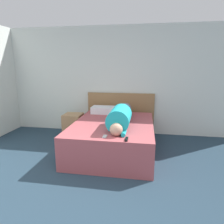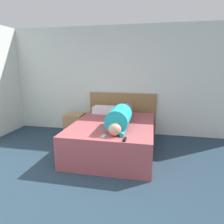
{
  "view_description": "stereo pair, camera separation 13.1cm",
  "coord_description": "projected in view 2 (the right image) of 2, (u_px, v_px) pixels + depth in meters",
  "views": [
    {
      "loc": [
        0.83,
        -1.64,
        1.67
      ],
      "look_at": [
        0.23,
        1.92,
        0.83
      ],
      "focal_mm": 32.0,
      "sensor_mm": 36.0,
      "label": 1
    },
    {
      "loc": [
        0.95,
        -1.61,
        1.67
      ],
      "look_at": [
        0.23,
        1.92,
        0.83
      ],
      "focal_mm": 32.0,
      "sensor_mm": 36.0,
      "label": 2
    }
  ],
  "objects": [
    {
      "name": "nightstand",
      "position": [
        75.0,
        126.0,
        4.73
      ],
      "size": [
        0.41,
        0.41,
        0.58
      ],
      "color": "#A37A51",
      "rests_on": "ground_plane"
    },
    {
      "name": "cell_phone",
      "position": [
        103.0,
        136.0,
        3.13
      ],
      "size": [
        0.06,
        0.13,
        0.01
      ],
      "color": "#B2B7BC",
      "rests_on": "bed"
    },
    {
      "name": "wall_back",
      "position": [
        114.0,
        81.0,
        4.94
      ],
      "size": [
        6.38,
        0.06,
        2.6
      ],
      "color": "silver",
      "rests_on": "ground_plane"
    },
    {
      "name": "headboard",
      "position": [
        122.0,
        113.0,
        5.0
      ],
      "size": [
        1.66,
        0.04,
        1.02
      ],
      "color": "olive",
      "rests_on": "ground_plane"
    },
    {
      "name": "tv_remote",
      "position": [
        125.0,
        139.0,
        2.99
      ],
      "size": [
        0.04,
        0.15,
        0.02
      ],
      "color": "black",
      "rests_on": "bed"
    },
    {
      "name": "pillow_near_headboard",
      "position": [
        106.0,
        110.0,
        4.67
      ],
      "size": [
        0.59,
        0.34,
        0.16
      ],
      "color": "white",
      "rests_on": "bed"
    },
    {
      "name": "person_lying",
      "position": [
        121.0,
        116.0,
        3.71
      ],
      "size": [
        0.39,
        1.64,
        0.39
      ],
      "color": "tan",
      "rests_on": "bed"
    },
    {
      "name": "bed",
      "position": [
        113.0,
        137.0,
        3.97
      ],
      "size": [
        1.54,
        1.98,
        0.58
      ],
      "color": "#A84C51",
      "rests_on": "ground_plane"
    }
  ]
}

